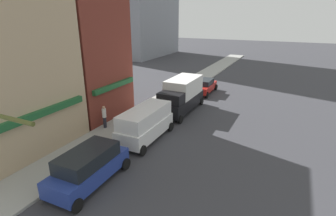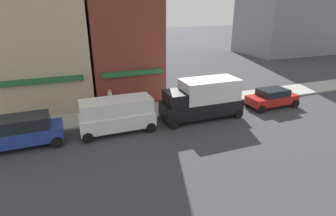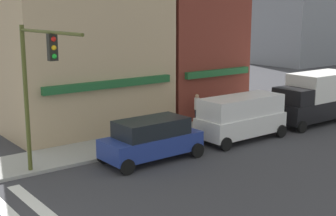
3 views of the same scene
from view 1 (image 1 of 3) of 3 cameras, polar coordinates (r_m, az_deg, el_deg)
storefront_row at (r=20.03m, az=-26.55°, el=10.14°), size 15.11×5.30×12.07m
suv_blue at (r=14.57m, az=-16.92°, el=-12.03°), size 4.73×2.12×1.94m
van_white at (r=18.60m, az=-4.98°, el=-3.20°), size 5.01×2.22×2.34m
box_truck_black at (r=24.03m, az=2.94°, el=2.91°), size 6.21×2.42×3.04m
sedan_red at (r=30.32m, az=7.89°, el=4.81°), size 4.44×2.02×1.59m
pedestrian_white_shirt at (r=20.85m, az=-13.69°, el=-1.78°), size 0.32×0.32×1.77m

